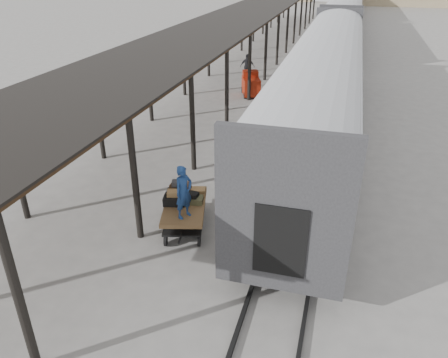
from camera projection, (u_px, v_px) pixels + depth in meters
name	position (u px, v px, depth m)	size (l,w,h in m)	color
ground	(202.00, 210.00, 14.88)	(160.00, 160.00, 0.00)	slate
train	(344.00, 15.00, 41.85)	(3.45, 76.01, 4.01)	silver
canopy	(256.00, 9.00, 34.45)	(4.90, 64.30, 4.15)	#422B19
rails	(341.00, 43.00, 43.22)	(1.54, 150.00, 0.12)	black
baggage_cart	(185.00, 210.00, 13.63)	(1.82, 2.64, 0.86)	brown
suitcase_stack	(182.00, 194.00, 13.73)	(1.33, 1.31, 0.57)	#343436
luggage_tug	(251.00, 85.00, 26.91)	(1.50, 1.88, 1.45)	maroon
porter	(184.00, 192.00, 12.55)	(0.59, 0.39, 1.63)	navy
pedestrian	(247.00, 66.00, 30.59)	(0.99, 0.41, 1.70)	black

